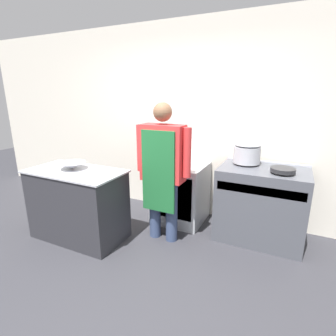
# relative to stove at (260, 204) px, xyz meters

# --- Properties ---
(ground_plane) EXTENTS (14.00, 14.00, 0.00)m
(ground_plane) POSITION_rel_stove_xyz_m (-1.05, -1.55, -0.45)
(ground_plane) COLOR #2D2D33
(wall_back) EXTENTS (8.00, 0.05, 2.70)m
(wall_back) POSITION_rel_stove_xyz_m (-1.05, 0.40, 0.90)
(wall_back) COLOR silver
(wall_back) RESTS_ON ground_plane
(prep_counter) EXTENTS (1.17, 0.62, 0.87)m
(prep_counter) POSITION_rel_stove_xyz_m (-2.02, -0.93, -0.02)
(prep_counter) COLOR #2D2D33
(prep_counter) RESTS_ON ground_plane
(stove) EXTENTS (1.01, 0.65, 0.92)m
(stove) POSITION_rel_stove_xyz_m (0.00, 0.00, 0.00)
(stove) COLOR #4C4F56
(stove) RESTS_ON ground_plane
(fridge_unit) EXTENTS (0.67, 0.64, 0.82)m
(fridge_unit) POSITION_rel_stove_xyz_m (-1.07, 0.03, -0.04)
(fridge_unit) COLOR #A8ADB2
(fridge_unit) RESTS_ON ground_plane
(person_cook) EXTENTS (0.68, 0.24, 1.65)m
(person_cook) POSITION_rel_stove_xyz_m (-1.06, -0.52, 0.49)
(person_cook) COLOR #38476B
(person_cook) RESTS_ON ground_plane
(mixing_bowl) EXTENTS (0.33, 0.33, 0.08)m
(mixing_bowl) POSITION_rel_stove_xyz_m (-2.10, -0.89, 0.46)
(mixing_bowl) COLOR #B2B5BC
(mixing_bowl) RESTS_ON prep_counter
(stock_pot) EXTENTS (0.32, 0.32, 0.26)m
(stock_pot) POSITION_rel_stove_xyz_m (-0.23, 0.12, 0.60)
(stock_pot) COLOR #B2B5BC
(stock_pot) RESTS_ON stove
(saute_pan) EXTENTS (0.26, 0.26, 0.05)m
(saute_pan) POSITION_rel_stove_xyz_m (0.20, -0.11, 0.49)
(saute_pan) COLOR #262628
(saute_pan) RESTS_ON stove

